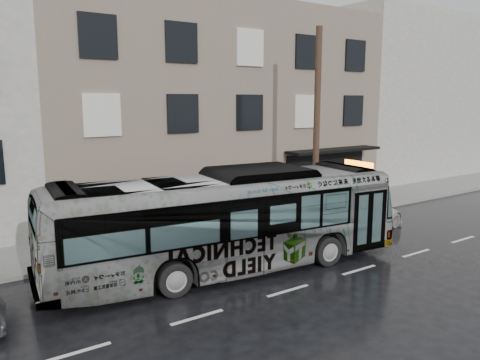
# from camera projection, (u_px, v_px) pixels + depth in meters

# --- Properties ---
(ground) EXTENTS (120.00, 120.00, 0.00)m
(ground) POSITION_uv_depth(u_px,v_px,m) (242.00, 267.00, 16.49)
(ground) COLOR black
(ground) RESTS_ON ground
(sidewalk) EXTENTS (90.00, 3.60, 0.15)m
(sidewalk) POSITION_uv_depth(u_px,v_px,m) (179.00, 233.00, 20.48)
(sidewalk) COLOR gray
(sidewalk) RESTS_ON ground
(building_taupe) EXTENTS (20.00, 12.00, 11.00)m
(building_taupe) POSITION_uv_depth(u_px,v_px,m) (193.00, 105.00, 28.69)
(building_taupe) COLOR gray
(building_taupe) RESTS_ON ground
(building_filler) EXTENTS (18.00, 12.00, 12.00)m
(building_filler) POSITION_uv_depth(u_px,v_px,m) (393.00, 98.00, 39.11)
(building_filler) COLOR beige
(building_filler) RESTS_ON ground
(utility_pole_front) EXTENTS (0.30, 0.30, 9.00)m
(utility_pole_front) POSITION_uv_depth(u_px,v_px,m) (317.00, 125.00, 21.99)
(utility_pole_front) COLOR #4B3325
(utility_pole_front) RESTS_ON sidewalk
(sign_post) EXTENTS (0.06, 0.06, 2.40)m
(sign_post) POSITION_uv_depth(u_px,v_px,m) (331.00, 191.00, 23.16)
(sign_post) COLOR slate
(sign_post) RESTS_ON sidewalk
(bus) EXTENTS (12.78, 4.27, 3.49)m
(bus) POSITION_uv_depth(u_px,v_px,m) (228.00, 221.00, 15.96)
(bus) COLOR #B2B2B2
(bus) RESTS_ON ground
(white_sedan) EXTENTS (5.09, 2.61, 1.41)m
(white_sedan) POSITION_uv_depth(u_px,v_px,m) (360.00, 215.00, 21.10)
(white_sedan) COLOR #BAB8B1
(white_sedan) RESTS_ON ground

